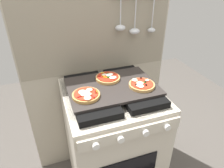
# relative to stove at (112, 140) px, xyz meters

# --- Properties ---
(kitchen_backsplash) EXTENTS (1.10, 0.09, 1.55)m
(kitchen_backsplash) POSITION_rel_stove_xyz_m (0.00, 0.34, 0.34)
(kitchen_backsplash) COLOR #B2A893
(kitchen_backsplash) RESTS_ON ground_plane
(stove) EXTENTS (0.60, 0.64, 0.90)m
(stove) POSITION_rel_stove_xyz_m (0.00, 0.00, 0.00)
(stove) COLOR beige
(stove) RESTS_ON ground_plane
(baking_tray) EXTENTS (0.54, 0.38, 0.02)m
(baking_tray) POSITION_rel_stove_xyz_m (0.00, 0.00, 0.46)
(baking_tray) COLOR #2D2826
(baking_tray) RESTS_ON stove
(pizza_left) EXTENTS (0.16, 0.16, 0.03)m
(pizza_left) POSITION_rel_stove_xyz_m (-0.18, -0.07, 0.48)
(pizza_left) COLOR tan
(pizza_left) RESTS_ON baking_tray
(pizza_right) EXTENTS (0.16, 0.16, 0.03)m
(pizza_right) POSITION_rel_stove_xyz_m (0.17, -0.07, 0.48)
(pizza_right) COLOR tan
(pizza_right) RESTS_ON baking_tray
(pizza_center) EXTENTS (0.16, 0.16, 0.03)m
(pizza_center) POSITION_rel_stove_xyz_m (0.00, 0.08, 0.48)
(pizza_center) COLOR tan
(pizza_center) RESTS_ON baking_tray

